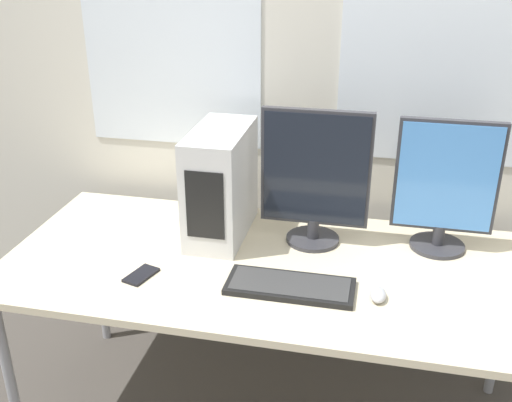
{
  "coord_description": "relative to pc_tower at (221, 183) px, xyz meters",
  "views": [
    {
      "loc": [
        0.35,
        -1.43,
        1.87
      ],
      "look_at": [
        -0.06,
        0.45,
        1.0
      ],
      "focal_mm": 42.0,
      "sensor_mm": 36.0,
      "label": 1
    }
  ],
  "objects": [
    {
      "name": "mouse",
      "position": [
        0.63,
        -0.35,
        -0.2
      ],
      "size": [
        0.05,
        0.09,
        0.04
      ],
      "color": "#B2B2B7",
      "rests_on": "desk"
    },
    {
      "name": "monitor_right_near",
      "position": [
        0.84,
        0.06,
        0.04
      ],
      "size": [
        0.37,
        0.21,
        0.51
      ],
      "color": "#333338",
      "rests_on": "desk"
    },
    {
      "name": "cell_phone",
      "position": [
        -0.19,
        -0.39,
        -0.21
      ],
      "size": [
        0.1,
        0.14,
        0.01
      ],
      "rotation": [
        0.0,
        0.0,
        -0.3
      ],
      "color": "black",
      "rests_on": "desk"
    },
    {
      "name": "keyboard",
      "position": [
        0.34,
        -0.35,
        -0.21
      ],
      "size": [
        0.44,
        0.18,
        0.02
      ],
      "color": "black",
      "rests_on": "desk"
    },
    {
      "name": "desk",
      "position": [
        0.25,
        -0.19,
        -0.26
      ],
      "size": [
        1.99,
        0.9,
        0.76
      ],
      "color": "beige",
      "rests_on": "ground_plane"
    },
    {
      "name": "pc_tower",
      "position": [
        0.0,
        0.0,
        0.0
      ],
      "size": [
        0.2,
        0.43,
        0.43
      ],
      "color": "silver",
      "rests_on": "desk"
    },
    {
      "name": "wall_back",
      "position": [
        0.25,
        0.39,
        0.38
      ],
      "size": [
        8.0,
        0.07,
        2.7
      ],
      "color": "beige",
      "rests_on": "ground_plane"
    },
    {
      "name": "monitor_main",
      "position": [
        0.37,
        0.01,
        0.05
      ],
      "size": [
        0.41,
        0.21,
        0.53
      ],
      "color": "#333338",
      "rests_on": "desk"
    }
  ]
}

